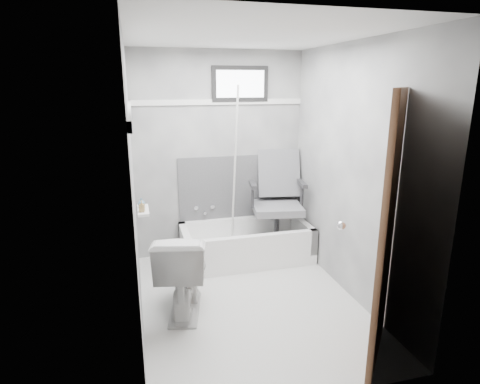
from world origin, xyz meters
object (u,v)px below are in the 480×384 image
object	(u,v)px
office_chair	(277,201)
door	(448,244)
soap_bottle_b	(141,202)
soap_bottle_a	(142,206)
toilet	(183,271)
bathtub	(246,243)

from	to	relation	value
office_chair	door	world-z (taller)	door
soap_bottle_b	soap_bottle_a	bearing A→B (deg)	-90.00
toilet	soap_bottle_a	world-z (taller)	soap_bottle_a
toilet	soap_bottle_b	xyz separation A→B (m)	(-0.32, 0.35, 0.57)
soap_bottle_a	bathtub	bearing A→B (deg)	30.75
soap_bottle_b	office_chair	bearing A→B (deg)	20.35
toilet	bathtub	bearing A→B (deg)	-120.56
bathtub	soap_bottle_a	size ratio (longest dim) A/B	14.70
office_chair	toilet	xyz separation A→B (m)	(-1.23, -0.93, -0.30)
bathtub	soap_bottle_b	distance (m)	1.50
office_chair	soap_bottle_a	world-z (taller)	office_chair
door	toilet	bearing A→B (deg)	140.81
bathtub	toilet	distance (m)	1.25
door	soap_bottle_b	distance (m)	2.53
office_chair	door	bearing A→B (deg)	-70.69
door	soap_bottle_b	xyz separation A→B (m)	(-1.92, 1.65, -0.04)
office_chair	bathtub	bearing A→B (deg)	-167.06
office_chair	door	xyz separation A→B (m)	(0.37, -2.23, 0.31)
soap_bottle_b	door	bearing A→B (deg)	-40.74
door	bathtub	bearing A→B (deg)	108.75
toilet	door	xyz separation A→B (m)	(1.60, -1.30, 0.61)
toilet	door	world-z (taller)	door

